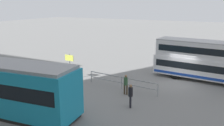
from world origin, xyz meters
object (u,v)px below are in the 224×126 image
object	(u,v)px
pedestrian_crossing	(131,94)
pedestrian_near_railing	(126,83)
info_sign	(69,62)
double_decker_bus	(219,62)

from	to	relation	value
pedestrian_crossing	pedestrian_near_railing	bearing A→B (deg)	-58.11
info_sign	pedestrian_crossing	bearing A→B (deg)	156.60
pedestrian_crossing	info_sign	size ratio (longest dim) A/B	0.68
info_sign	pedestrian_near_railing	bearing A→B (deg)	169.36
double_decker_bus	pedestrian_crossing	world-z (taller)	double_decker_bus
double_decker_bus	pedestrian_near_railing	size ratio (longest dim) A/B	7.24
pedestrian_near_railing	pedestrian_crossing	distance (m)	2.54
double_decker_bus	pedestrian_near_railing	bearing A→B (deg)	47.23
double_decker_bus	info_sign	world-z (taller)	double_decker_bus
pedestrian_near_railing	info_sign	xyz separation A→B (m)	(6.44, -1.21, 0.77)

